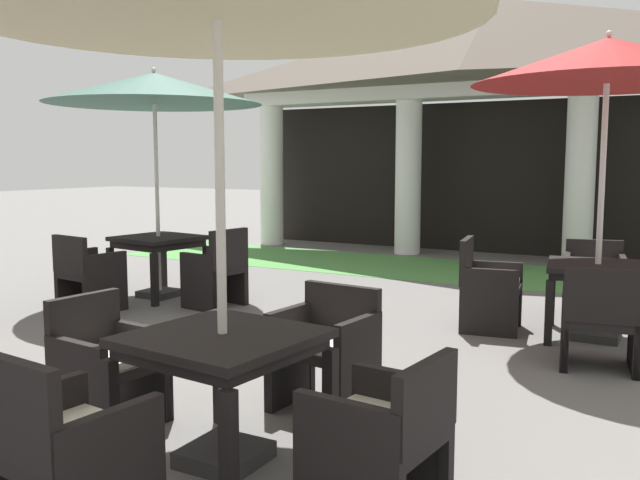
{
  "coord_description": "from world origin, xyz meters",
  "views": [
    {
      "loc": [
        3.1,
        -2.52,
        1.69
      ],
      "look_at": [
        0.23,
        2.68,
        0.99
      ],
      "focal_mm": 38.37,
      "sensor_mm": 36.0,
      "label": 1
    }
  ],
  "objects_px": {
    "patio_table_far_back": "(158,245)",
    "patio_chair_far_back_east": "(217,271)",
    "patio_chair_mid_right_south": "(63,454)",
    "patio_chair_mid_right_east": "(382,438)",
    "patio_chair_mid_right_west": "(107,366)",
    "patio_chair_mid_left_west": "(488,288)",
    "patio_chair_mid_left_north": "(594,279)",
    "patio_chair_mid_left_south": "(600,321)",
    "patio_table_mid_right": "(223,351)",
    "patio_table_mid_left": "(598,274)",
    "patio_chair_far_back_south": "(88,275)",
    "patio_umbrella_far_back": "(154,90)",
    "patio_chair_mid_right_north": "(326,350)",
    "patio_umbrella_mid_left": "(608,63)"
  },
  "relations": [
    {
      "from": "patio_chair_mid_left_south",
      "to": "patio_chair_far_back_east",
      "type": "bearing_deg",
      "value": 166.03
    },
    {
      "from": "patio_table_mid_right",
      "to": "patio_chair_mid_right_west",
      "type": "bearing_deg",
      "value": 174.06
    },
    {
      "from": "patio_chair_mid_left_south",
      "to": "patio_chair_mid_right_south",
      "type": "relative_size",
      "value": 0.95
    },
    {
      "from": "patio_umbrella_far_back",
      "to": "patio_table_far_back",
      "type": "bearing_deg",
      "value": -71.57
    },
    {
      "from": "patio_chair_mid_right_south",
      "to": "patio_chair_mid_right_west",
      "type": "height_order",
      "value": "patio_chair_mid_right_south"
    },
    {
      "from": "patio_chair_mid_left_west",
      "to": "patio_chair_mid_right_east",
      "type": "distance_m",
      "value": 3.86
    },
    {
      "from": "patio_table_mid_left",
      "to": "patio_chair_mid_right_north",
      "type": "height_order",
      "value": "patio_chair_mid_right_north"
    },
    {
      "from": "patio_chair_mid_left_west",
      "to": "patio_chair_mid_left_south",
      "type": "height_order",
      "value": "patio_chair_mid_left_west"
    },
    {
      "from": "patio_chair_mid_right_west",
      "to": "patio_chair_far_back_east",
      "type": "height_order",
      "value": "patio_chair_far_back_east"
    },
    {
      "from": "patio_chair_mid_left_west",
      "to": "patio_umbrella_far_back",
      "type": "xyz_separation_m",
      "value": [
        -4.01,
        -0.31,
        2.11
      ]
    },
    {
      "from": "patio_chair_mid_left_north",
      "to": "patio_chair_mid_left_south",
      "type": "height_order",
      "value": "patio_chair_mid_left_south"
    },
    {
      "from": "patio_umbrella_mid_left",
      "to": "patio_umbrella_far_back",
      "type": "bearing_deg",
      "value": -174.71
    },
    {
      "from": "patio_table_mid_left",
      "to": "patio_chair_far_back_south",
      "type": "height_order",
      "value": "patio_chair_far_back_south"
    },
    {
      "from": "patio_chair_mid_left_west",
      "to": "patio_chair_mid_left_north",
      "type": "bearing_deg",
      "value": 134.84
    },
    {
      "from": "patio_umbrella_mid_left",
      "to": "patio_chair_mid_right_south",
      "type": "distance_m",
      "value": 5.56
    },
    {
      "from": "patio_chair_mid_right_west",
      "to": "patio_chair_mid_right_north",
      "type": "bearing_deg",
      "value": 134.93
    },
    {
      "from": "patio_umbrella_far_back",
      "to": "patio_chair_far_back_east",
      "type": "xyz_separation_m",
      "value": [
        1.0,
        -0.14,
        -2.11
      ]
    },
    {
      "from": "patio_chair_mid_right_south",
      "to": "patio_chair_far_back_east",
      "type": "distance_m",
      "value": 4.92
    },
    {
      "from": "patio_chair_mid_left_west",
      "to": "patio_umbrella_far_back",
      "type": "bearing_deg",
      "value": -94.2
    },
    {
      "from": "patio_table_mid_left",
      "to": "patio_chair_mid_right_east",
      "type": "relative_size",
      "value": 1.28
    },
    {
      "from": "patio_chair_mid_right_east",
      "to": "patio_chair_far_back_east",
      "type": "height_order",
      "value": "patio_chair_far_back_east"
    },
    {
      "from": "patio_table_mid_left",
      "to": "patio_table_mid_right",
      "type": "bearing_deg",
      "value": -110.68
    },
    {
      "from": "patio_table_mid_left",
      "to": "patio_chair_mid_right_south",
      "type": "height_order",
      "value": "patio_chair_mid_right_south"
    },
    {
      "from": "patio_chair_mid_left_west",
      "to": "patio_chair_far_back_east",
      "type": "height_order",
      "value": "same"
    },
    {
      "from": "patio_chair_far_back_east",
      "to": "patio_umbrella_far_back",
      "type": "bearing_deg",
      "value": 90.0
    },
    {
      "from": "patio_chair_mid_left_south",
      "to": "patio_table_far_back",
      "type": "relative_size",
      "value": 0.85
    },
    {
      "from": "patio_chair_mid_left_south",
      "to": "patio_table_far_back",
      "type": "distance_m",
      "value": 5.19
    },
    {
      "from": "patio_chair_mid_right_east",
      "to": "patio_chair_mid_right_west",
      "type": "height_order",
      "value": "patio_chair_mid_right_west"
    },
    {
      "from": "patio_umbrella_mid_left",
      "to": "patio_chair_mid_right_west",
      "type": "distance_m",
      "value": 5.01
    },
    {
      "from": "patio_umbrella_mid_left",
      "to": "patio_chair_mid_left_west",
      "type": "bearing_deg",
      "value": -171.36
    },
    {
      "from": "patio_umbrella_far_back",
      "to": "patio_table_mid_left",
      "type": "bearing_deg",
      "value": 5.29
    },
    {
      "from": "patio_table_mid_right",
      "to": "patio_chair_mid_right_north",
      "type": "relative_size",
      "value": 1.22
    },
    {
      "from": "patio_table_far_back",
      "to": "patio_chair_far_back_south",
      "type": "height_order",
      "value": "patio_chair_far_back_south"
    },
    {
      "from": "patio_chair_mid_left_south",
      "to": "patio_table_mid_right",
      "type": "bearing_deg",
      "value": -127.91
    },
    {
      "from": "patio_chair_mid_left_north",
      "to": "patio_table_mid_right",
      "type": "distance_m",
      "value": 5.04
    },
    {
      "from": "patio_chair_far_back_south",
      "to": "patio_chair_far_back_east",
      "type": "relative_size",
      "value": 0.95
    },
    {
      "from": "patio_chair_mid_left_west",
      "to": "patio_chair_mid_right_west",
      "type": "bearing_deg",
      "value": -30.77
    },
    {
      "from": "patio_table_mid_right",
      "to": "patio_chair_far_back_east",
      "type": "distance_m",
      "value": 4.15
    },
    {
      "from": "patio_chair_mid_right_east",
      "to": "patio_chair_mid_right_west",
      "type": "relative_size",
      "value": 0.97
    },
    {
      "from": "patio_chair_mid_right_north",
      "to": "patio_chair_mid_right_west",
      "type": "xyz_separation_m",
      "value": [
        -1.11,
        -0.9,
        -0.03
      ]
    },
    {
      "from": "patio_chair_mid_right_west",
      "to": "patio_chair_far_back_south",
      "type": "bearing_deg",
      "value": -124.7
    },
    {
      "from": "patio_chair_mid_left_north",
      "to": "patio_umbrella_far_back",
      "type": "height_order",
      "value": "patio_umbrella_far_back"
    },
    {
      "from": "patio_table_mid_left",
      "to": "patio_table_mid_right",
      "type": "distance_m",
      "value": 4.14
    },
    {
      "from": "patio_chair_mid_left_north",
      "to": "patio_chair_far_back_south",
      "type": "height_order",
      "value": "patio_chair_far_back_south"
    },
    {
      "from": "patio_chair_mid_right_south",
      "to": "patio_chair_far_back_east",
      "type": "height_order",
      "value": "patio_chair_far_back_east"
    },
    {
      "from": "patio_chair_far_back_south",
      "to": "patio_chair_mid_right_south",
      "type": "bearing_deg",
      "value": -35.5
    },
    {
      "from": "patio_table_far_back",
      "to": "patio_chair_far_back_east",
      "type": "relative_size",
      "value": 1.11
    },
    {
      "from": "patio_chair_mid_right_south",
      "to": "patio_table_far_back",
      "type": "height_order",
      "value": "patio_chair_mid_right_south"
    },
    {
      "from": "patio_chair_mid_right_north",
      "to": "patio_umbrella_far_back",
      "type": "height_order",
      "value": "patio_umbrella_far_back"
    },
    {
      "from": "patio_chair_mid_right_east",
      "to": "patio_chair_mid_right_north",
      "type": "bearing_deg",
      "value": 45.0
    }
  ]
}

